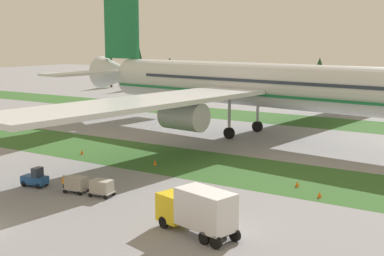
# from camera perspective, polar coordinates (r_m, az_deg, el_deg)

# --- Properties ---
(grass_strip_near) EXTENTS (320.00, 13.11, 0.01)m
(grass_strip_near) POSITION_cam_1_polar(r_m,az_deg,el_deg) (62.96, -1.58, -3.61)
(grass_strip_near) COLOR #336028
(grass_strip_near) RESTS_ON ground
(grass_strip_far) EXTENTS (320.00, 13.11, 0.01)m
(grass_strip_far) POSITION_cam_1_polar(r_m,az_deg,el_deg) (96.37, 11.37, 0.85)
(grass_strip_far) COLOR #336028
(grass_strip_far) RESTS_ON ground
(airliner) EXTENTS (69.72, 85.80, 22.07)m
(airliner) POSITION_cam_1_polar(r_m,az_deg,el_deg) (77.89, 7.10, 4.77)
(airliner) COLOR silver
(airliner) RESTS_ON ground
(baggage_tug) EXTENTS (2.76, 1.66, 1.97)m
(baggage_tug) POSITION_cam_1_polar(r_m,az_deg,el_deg) (54.23, -16.86, -5.34)
(baggage_tug) COLOR #1E4C8E
(baggage_tug) RESTS_ON ground
(cargo_dolly_lead) EXTENTS (2.39, 1.80, 1.55)m
(cargo_dolly_lead) POSITION_cam_1_polar(r_m,az_deg,el_deg) (51.10, -12.60, -5.94)
(cargo_dolly_lead) COLOR #A3A3A8
(cargo_dolly_lead) RESTS_ON ground
(cargo_dolly_second) EXTENTS (2.39, 1.80, 1.55)m
(cargo_dolly_second) POSITION_cam_1_polar(r_m,az_deg,el_deg) (49.45, -9.90, -6.38)
(cargo_dolly_second) COLOR #A3A3A8
(cargo_dolly_second) RESTS_ON ground
(catering_truck) EXTENTS (7.30, 3.89, 3.58)m
(catering_truck) POSITION_cam_1_polar(r_m,az_deg,el_deg) (39.28, 0.54, -8.91)
(catering_truck) COLOR yellow
(catering_truck) RESTS_ON ground
(ground_crew_marshaller) EXTENTS (0.49, 0.36, 1.74)m
(ground_crew_marshaller) POSITION_cam_1_polar(r_m,az_deg,el_deg) (45.41, 0.72, -7.65)
(ground_crew_marshaller) COLOR black
(ground_crew_marshaller) RESTS_ON ground
(ground_crew_loader) EXTENTS (0.55, 0.36, 1.74)m
(ground_crew_loader) POSITION_cam_1_polar(r_m,az_deg,el_deg) (51.36, -13.86, -5.88)
(ground_crew_loader) COLOR black
(ground_crew_loader) RESTS_ON ground
(taxiway_marker_0) EXTENTS (0.44, 0.44, 0.63)m
(taxiway_marker_0) POSITION_cam_1_polar(r_m,az_deg,el_deg) (67.79, -12.01, -2.59)
(taxiway_marker_0) COLOR orange
(taxiway_marker_0) RESTS_ON ground
(taxiway_marker_1) EXTENTS (0.44, 0.44, 0.55)m
(taxiway_marker_1) POSITION_cam_1_polar(r_m,az_deg,el_deg) (49.98, 13.85, -7.11)
(taxiway_marker_1) COLOR orange
(taxiway_marker_1) RESTS_ON ground
(taxiway_marker_2) EXTENTS (0.44, 0.44, 0.69)m
(taxiway_marker_2) POSITION_cam_1_polar(r_m,az_deg,el_deg) (60.83, -4.10, -3.78)
(taxiway_marker_2) COLOR orange
(taxiway_marker_2) RESTS_ON ground
(taxiway_marker_3) EXTENTS (0.44, 0.44, 0.57)m
(taxiway_marker_3) POSITION_cam_1_polar(r_m,az_deg,el_deg) (53.06, 11.51, -6.03)
(taxiway_marker_3) COLOR orange
(taxiway_marker_3) RESTS_ON ground
(distant_tree_line) EXTENTS (150.66, 9.14, 12.16)m
(distant_tree_line) POSITION_cam_1_polar(r_m,az_deg,el_deg) (124.72, 16.80, 5.71)
(distant_tree_line) COLOR #4C3823
(distant_tree_line) RESTS_ON ground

